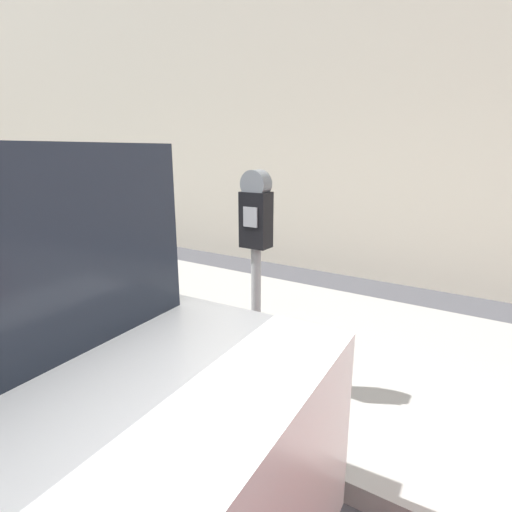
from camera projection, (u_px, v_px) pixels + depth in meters
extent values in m
cube|color=#9E9B96|center=(373.00, 364.00, 3.41)|extent=(24.00, 2.80, 0.14)
cube|color=beige|center=(459.00, 21.00, 4.72)|extent=(24.00, 0.30, 6.64)
cylinder|color=gray|center=(256.00, 321.00, 2.79)|extent=(0.07, 0.07, 1.07)
cube|color=black|center=(256.00, 220.00, 2.60)|extent=(0.19, 0.13, 0.37)
cube|color=gray|center=(250.00, 217.00, 2.54)|extent=(0.10, 0.01, 0.13)
cylinder|color=slate|center=(256.00, 184.00, 2.54)|extent=(0.18, 0.10, 0.18)
cylinder|color=black|center=(173.00, 436.00, 2.21)|extent=(0.63, 0.25, 0.62)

